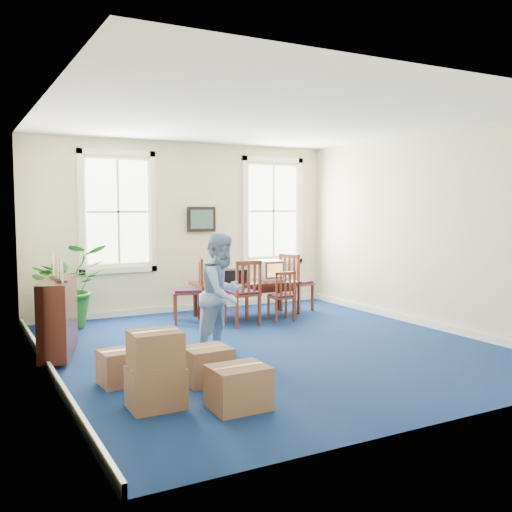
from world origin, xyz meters
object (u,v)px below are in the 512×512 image
potted_plant (68,286)px  cardboard_boxes (172,362)px  chair_near_left (242,292)px  credenza (58,321)px  crt_tv (270,270)px  man (222,294)px  conference_table (245,299)px

potted_plant → cardboard_boxes: (0.29, -4.18, -0.29)m
chair_near_left → credenza: size_ratio=0.88×
crt_tv → man: 3.05m
conference_table → crt_tv: (0.56, 0.04, 0.50)m
chair_near_left → credenza: (-3.08, -0.72, -0.06)m
chair_near_left → man: (-1.09, -1.59, 0.27)m
crt_tv → potted_plant: size_ratio=0.31×
man → potted_plant: man is taller
crt_tv → chair_near_left: size_ratio=0.39×
conference_table → chair_near_left: 0.78m
conference_table → man: (-1.48, -2.23, 0.50)m
conference_table → credenza: (-3.46, -1.37, 0.17)m
conference_table → man: 2.72m
conference_table → crt_tv: 0.75m
credenza → man: bearing=-6.9°
chair_near_left → potted_plant: size_ratio=0.79×
cardboard_boxes → conference_table: bearing=53.6°
potted_plant → cardboard_boxes: bearing=-86.1°
man → potted_plant: bearing=88.8°
credenza → crt_tv: bearing=35.9°
potted_plant → cardboard_boxes: 4.20m
potted_plant → credenza: bearing=-103.9°
credenza → potted_plant: size_ratio=0.90×
potted_plant → crt_tv: bearing=-7.1°
credenza → conference_table: bearing=38.1°
conference_table → cardboard_boxes: 4.59m
chair_near_left → potted_plant: 2.86m
crt_tv → cardboard_boxes: 4.98m
conference_table → chair_near_left: chair_near_left is taller
chair_near_left → potted_plant: bearing=-25.5°
crt_tv → conference_table: bearing=-170.5°
man → credenza: man is taller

